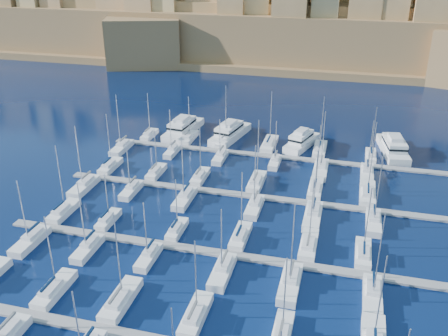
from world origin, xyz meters
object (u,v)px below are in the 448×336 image
(motor_yacht_c, at_px, (302,141))
(sailboat_2, at_px, (121,300))
(motor_yacht_a, at_px, (183,128))
(motor_yacht_d, at_px, (393,147))
(motor_yacht_b, at_px, (230,132))
(sailboat_4, at_px, (282,334))

(motor_yacht_c, bearing_deg, sailboat_2, -105.34)
(motor_yacht_a, bearing_deg, motor_yacht_c, -2.75)
(sailboat_2, height_order, motor_yacht_c, sailboat_2)
(sailboat_2, distance_m, motor_yacht_a, 71.57)
(motor_yacht_a, xyz_separation_m, motor_yacht_d, (56.02, -0.11, -0.00))
(motor_yacht_b, xyz_separation_m, motor_yacht_c, (19.56, -1.36, -0.00))
(motor_yacht_a, relative_size, motor_yacht_b, 1.01)
(motor_yacht_a, xyz_separation_m, motor_yacht_c, (33.10, -1.59, -0.00))
(motor_yacht_b, distance_m, motor_yacht_c, 19.61)
(motor_yacht_c, bearing_deg, sailboat_4, -85.53)
(motor_yacht_c, relative_size, motor_yacht_d, 0.83)
(sailboat_4, bearing_deg, motor_yacht_d, 76.12)
(sailboat_4, relative_size, motor_yacht_d, 0.73)
(motor_yacht_c, bearing_deg, motor_yacht_d, 3.68)
(motor_yacht_a, bearing_deg, sailboat_2, -78.47)
(sailboat_4, xyz_separation_m, motor_yacht_b, (-24.98, 70.68, 1.00))
(sailboat_4, height_order, motor_yacht_c, sailboat_4)
(motor_yacht_a, height_order, motor_yacht_b, same)
(motor_yacht_a, height_order, motor_yacht_d, same)
(motor_yacht_a, relative_size, motor_yacht_c, 1.21)
(sailboat_4, distance_m, motor_yacht_c, 69.53)
(sailboat_4, relative_size, motor_yacht_b, 0.73)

